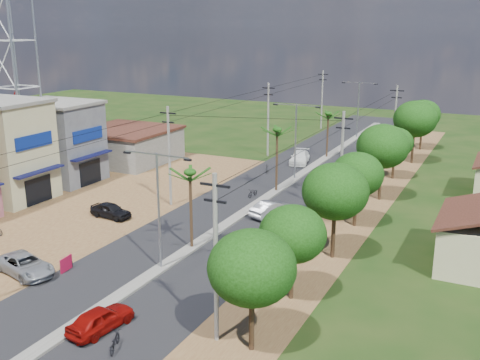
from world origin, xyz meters
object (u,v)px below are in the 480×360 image
Objects in this scene: car_parked_silver at (25,266)px; roadside_sign at (66,264)px; moto_rider_east at (115,342)px; car_white_far at (300,158)px; car_silver_mid at (271,209)px; car_red_near at (101,319)px; car_parked_dark at (111,211)px.

roadside_sign is at bearing -37.10° from car_parked_silver.
moto_rider_east is (10.83, -4.49, -0.20)m from car_parked_silver.
car_white_far is 3.95× the size of roadside_sign.
car_white_far is at bearing -107.00° from moto_rider_east.
car_red_near is at bearing 107.11° from car_silver_mid.
car_red_near is 0.84× the size of car_parked_silver.
car_parked_silver reaches higher than roadside_sign.
car_white_far reaches higher than roadside_sign.
car_silver_mid is 17.91m from roadside_sign.
car_silver_mid is at bearing -84.17° from car_red_near.
car_red_near is 2.32× the size of moto_rider_east.
car_parked_dark is (-12.03, -6.31, -0.03)m from car_silver_mid.
car_silver_mid reaches higher than car_parked_dark.
car_silver_mid is at bearing -112.00° from moto_rider_east.
car_parked_dark is at bearing 105.88° from roadside_sign.
car_white_far is at bearing -57.29° from car_silver_mid.
car_red_near reaches higher than roadside_sign.
car_parked_dark is at bearing -44.61° from car_red_near.
car_white_far is (-3.51, 39.84, 0.03)m from car_red_near.
moto_rider_east is (12.96, -15.87, -0.20)m from car_parked_dark.
car_silver_mid reaches higher than roadside_sign.
roadside_sign is at bearing -59.04° from moto_rider_east.
car_white_far is at bearing 77.25° from roadside_sign.
moto_rider_east is at bearing -98.35° from car_parked_silver.
roadside_sign is (2.00, 1.60, -0.15)m from car_parked_silver.
car_silver_mid is 0.85× the size of car_white_far.
car_parked_silver is 2.76× the size of moto_rider_east.
car_parked_dark reaches higher than moto_rider_east.
car_white_far reaches higher than car_red_near.
car_parked_silver is at bearing -148.32° from roadside_sign.
roadside_sign is (-7.89, -16.08, -0.17)m from car_silver_mid.
car_red_near is 0.82× the size of car_white_far.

